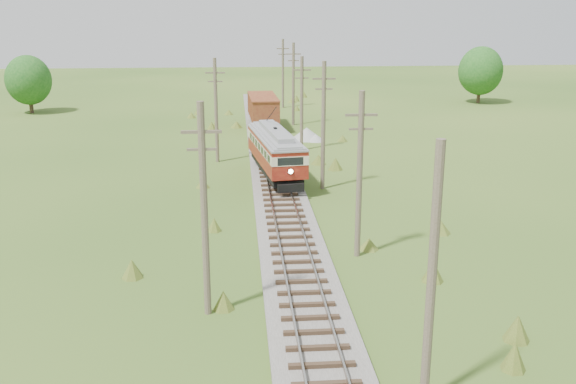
{
  "coord_description": "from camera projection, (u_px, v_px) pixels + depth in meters",
  "views": [
    {
      "loc": [
        -2.8,
        -12.88,
        12.45
      ],
      "look_at": [
        0.0,
        21.98,
        2.4
      ],
      "focal_mm": 40.0,
      "sensor_mm": 36.0,
      "label": 1
    }
  ],
  "objects": [
    {
      "name": "utility_pole_l_b",
      "position": [
        216.0,
        109.0,
        52.75
      ],
      "size": [
        1.6,
        0.3,
        8.6
      ],
      "color": "brown",
      "rests_on": "ground"
    },
    {
      "name": "gravel_pile",
      "position": [
        308.0,
        134.0,
        62.88
      ],
      "size": [
        3.23,
        3.42,
        1.17
      ],
      "color": "gray",
      "rests_on": "ground"
    },
    {
      "name": "utility_pole_l_a",
      "position": [
        204.0,
        209.0,
        25.89
      ],
      "size": [
        1.6,
        0.3,
        9.0
      ],
      "color": "brown",
      "rests_on": "ground"
    },
    {
      "name": "tree_mid_a",
      "position": [
        28.0,
        80.0,
        77.87
      ],
      "size": [
        5.46,
        5.46,
        7.03
      ],
      "color": "#38281C",
      "rests_on": "ground"
    },
    {
      "name": "utility_pole_r_1",
      "position": [
        432.0,
        279.0,
        19.81
      ],
      "size": [
        0.3,
        0.3,
        8.8
      ],
      "color": "brown",
      "rests_on": "ground"
    },
    {
      "name": "utility_pole_r_2",
      "position": [
        360.0,
        174.0,
        32.27
      ],
      "size": [
        1.6,
        0.3,
        8.6
      ],
      "color": "brown",
      "rests_on": "ground"
    },
    {
      "name": "utility_pole_r_4",
      "position": [
        302.0,
        103.0,
        57.18
      ],
      "size": [
        1.6,
        0.3,
        8.4
      ],
      "color": "brown",
      "rests_on": "ground"
    },
    {
      "name": "tree_mid_b",
      "position": [
        481.0,
        71.0,
        86.08
      ],
      "size": [
        5.88,
        5.88,
        7.57
      ],
      "color": "#38281C",
      "rests_on": "ground"
    },
    {
      "name": "gondola",
      "position": [
        263.0,
        108.0,
        68.5
      ],
      "size": [
        3.15,
        8.85,
        2.91
      ],
      "rotation": [
        0.0,
        0.0,
        0.03
      ],
      "color": "black",
      "rests_on": "ground"
    },
    {
      "name": "utility_pole_r_3",
      "position": [
        323.0,
        125.0,
        44.66
      ],
      "size": [
        1.6,
        0.3,
        9.0
      ],
      "color": "brown",
      "rests_on": "ground"
    },
    {
      "name": "streetcar",
      "position": [
        275.0,
        149.0,
        47.61
      ],
      "size": [
        3.91,
        11.14,
        5.04
      ],
      "rotation": [
        0.0,
        0.0,
        0.13
      ],
      "color": "black",
      "rests_on": "ground"
    },
    {
      "name": "utility_pole_r_6",
      "position": [
        283.0,
        73.0,
        82.06
      ],
      "size": [
        1.6,
        0.3,
        8.7
      ],
      "color": "brown",
      "rests_on": "ground"
    },
    {
      "name": "railbed_main",
      "position": [
        275.0,
        176.0,
        48.51
      ],
      "size": [
        3.6,
        96.0,
        0.57
      ],
      "color": "#605B54",
      "rests_on": "ground"
    },
    {
      "name": "utility_pole_r_5",
      "position": [
        293.0,
        83.0,
        69.6
      ],
      "size": [
        1.6,
        0.3,
        8.9
      ],
      "color": "brown",
      "rests_on": "ground"
    }
  ]
}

